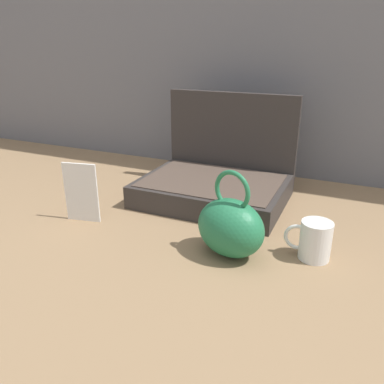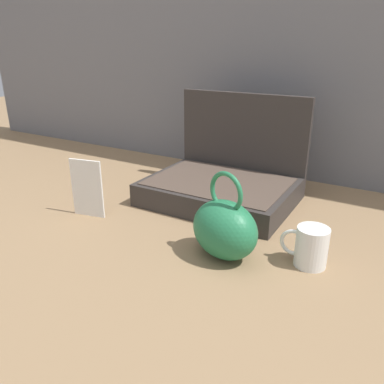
% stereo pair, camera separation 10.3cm
% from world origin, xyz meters
% --- Properties ---
extents(ground_plane, '(6.00, 6.00, 0.00)m').
position_xyz_m(ground_plane, '(0.00, 0.00, 0.00)').
color(ground_plane, '#8C6D4C').
extents(open_suitcase, '(0.46, 0.36, 0.33)m').
position_xyz_m(open_suitcase, '(-0.05, 0.23, 0.07)').
color(open_suitcase, '#332D2B').
rests_on(open_suitcase, ground_plane).
extents(teal_pouch_handbag, '(0.20, 0.17, 0.22)m').
position_xyz_m(teal_pouch_handbag, '(0.12, -0.10, 0.07)').
color(teal_pouch_handbag, '#237247').
rests_on(teal_pouch_handbag, ground_plane).
extents(coffee_mug, '(0.11, 0.07, 0.10)m').
position_xyz_m(coffee_mug, '(0.30, -0.04, 0.05)').
color(coffee_mug, white).
rests_on(coffee_mug, ground_plane).
extents(info_card_left, '(0.10, 0.03, 0.17)m').
position_xyz_m(info_card_left, '(-0.33, -0.10, 0.09)').
color(info_card_left, white).
rests_on(info_card_left, ground_plane).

